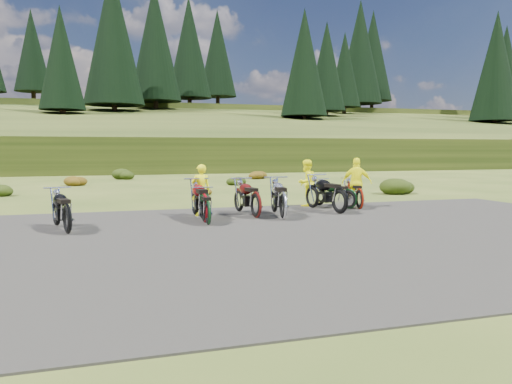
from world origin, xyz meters
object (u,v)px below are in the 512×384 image
object	(u,v)px
person_middle	(201,191)
motorcycle_0	(68,235)
motorcycle_3	(283,221)
motorcycle_7	(349,210)

from	to	relation	value
person_middle	motorcycle_0	bearing A→B (deg)	32.54
motorcycle_0	person_middle	xyz separation A→B (m)	(3.69, 2.22, 0.79)
motorcycle_0	motorcycle_3	size ratio (longest dim) A/B	0.90
motorcycle_3	motorcycle_7	xyz separation A→B (m)	(3.05, 1.81, 0.00)
motorcycle_3	person_middle	world-z (taller)	person_middle
motorcycle_7	motorcycle_3	bearing A→B (deg)	92.62
person_middle	motorcycle_3	bearing A→B (deg)	146.78
person_middle	motorcycle_7	bearing A→B (deg)	-174.81
motorcycle_3	person_middle	distance (m)	2.70
motorcycle_0	motorcycle_3	world-z (taller)	motorcycle_3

